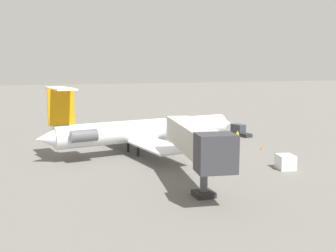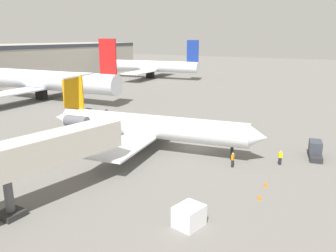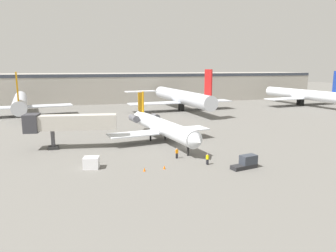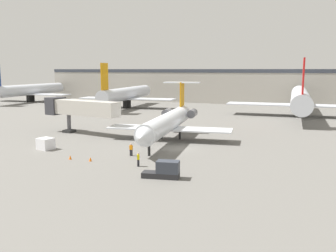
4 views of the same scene
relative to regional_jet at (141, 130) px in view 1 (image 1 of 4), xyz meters
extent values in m
cube|color=#66635E|center=(3.61, -5.35, -3.19)|extent=(400.00, 400.00, 0.10)
cylinder|color=silver|center=(0.13, -0.74, -0.05)|extent=(7.15, 25.07, 2.96)
cone|color=silver|center=(2.38, -13.82, -0.05)|extent=(3.15, 2.65, 2.81)
cone|color=silver|center=(-2.14, 12.43, -0.05)|extent=(2.92, 2.99, 2.52)
cube|color=silver|center=(5.45, 1.19, -1.23)|extent=(9.98, 5.93, 0.24)
cube|color=silver|center=(-5.53, -0.70, -1.23)|extent=(9.98, 5.93, 0.24)
cylinder|color=#595960|center=(0.87, 8.99, 0.35)|extent=(2.02, 3.41, 1.50)
cylinder|color=#595960|center=(-3.83, 8.18, 0.35)|extent=(2.02, 3.41, 1.50)
cube|color=orange|center=(-1.82, 10.56, 3.74)|extent=(0.78, 3.19, 4.61)
cube|color=silver|center=(-1.82, 10.56, 5.94)|extent=(7.11, 3.52, 0.20)
cylinder|color=black|center=(1.90, -11.06, -2.34)|extent=(0.36, 0.36, 1.62)
cylinder|color=black|center=(1.37, 1.50, -2.34)|extent=(0.36, 0.36, 1.62)
cylinder|color=black|center=(-1.79, 0.96, -2.34)|extent=(0.36, 0.36, 1.62)
cube|color=#B7B2A8|center=(-16.18, -0.92, 1.64)|extent=(15.22, 4.65, 2.60)
cube|color=#333338|center=(-23.22, 0.06, 1.64)|extent=(2.82, 3.50, 3.20)
cylinder|color=#4C4C51|center=(-19.90, -0.40, -1.40)|extent=(0.70, 0.70, 3.48)
cube|color=#262626|center=(-19.90, -0.40, -2.89)|extent=(1.80, 1.80, 0.50)
cube|color=black|center=(3.12, -16.39, -2.72)|extent=(0.35, 0.39, 0.85)
cube|color=yellow|center=(3.12, -16.39, -1.99)|extent=(0.40, 0.47, 0.60)
sphere|color=tan|center=(3.12, -16.39, -1.57)|extent=(0.24, 0.24, 0.24)
cube|color=black|center=(-0.33, -11.99, -2.72)|extent=(0.33, 0.26, 0.85)
cube|color=orange|center=(-0.33, -11.99, -1.99)|extent=(0.41, 0.28, 0.60)
sphere|color=tan|center=(-0.33, -11.99, -1.57)|extent=(0.24, 0.24, 0.24)
cube|color=#262628|center=(7.51, -19.53, -2.84)|extent=(4.21, 2.23, 0.60)
cube|color=#333842|center=(8.29, -19.36, -1.89)|extent=(2.65, 1.88, 1.30)
cube|color=silver|center=(-13.76, -13.43, -2.32)|extent=(2.50, 2.22, 1.66)
cone|color=orange|center=(-6.62, -16.87, -2.87)|extent=(0.36, 0.36, 0.55)
cone|color=orange|center=(-3.65, -16.64, -2.87)|extent=(0.36, 0.36, 0.55)
camera|label=1|loc=(-52.99, 14.50, 8.80)|focal=43.91mm
camera|label=2|loc=(-34.93, -24.08, 11.03)|focal=36.59mm
camera|label=3|loc=(-14.83, -58.80, 11.43)|focal=33.80mm
camera|label=4|loc=(23.27, -53.71, 8.38)|focal=38.74mm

